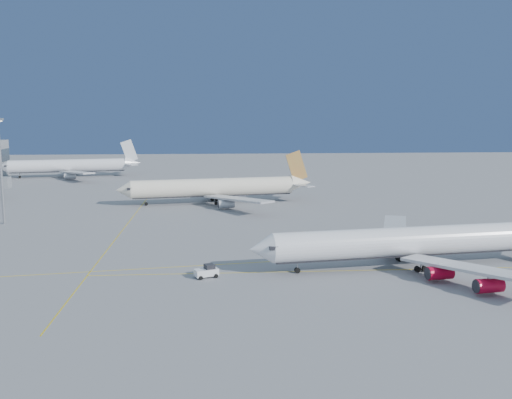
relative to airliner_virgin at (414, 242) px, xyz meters
name	(u,v)px	position (x,y,z in m)	size (l,w,h in m)	color
ground	(309,251)	(-16.97, 11.81, -4.44)	(500.00, 500.00, 0.00)	slate
taxiway_lines	(233,245)	(-31.68, 18.15, -4.43)	(118.86, 140.00, 0.02)	gold
airliner_virgin	(414,242)	(0.00, 0.00, 0.00)	(59.66, 53.15, 14.74)	white
airliner_etihad	(217,187)	(-34.86, 71.99, 0.24)	(58.81, 53.78, 15.38)	#EFE5CC
airliner_third	(71,166)	(-95.13, 142.60, 0.18)	(56.78, 51.80, 15.27)	white
pushback_tug	(207,271)	(-36.77, -4.40, -3.44)	(4.28, 3.43, 2.16)	white
light_mast	(0,162)	(-87.02, 43.95, 10.68)	(2.21, 2.21, 25.62)	gray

